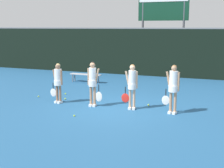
{
  "coord_description": "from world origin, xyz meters",
  "views": [
    {
      "loc": [
        4.3,
        -11.16,
        3.18
      ],
      "look_at": [
        -0.08,
        0.02,
        0.96
      ],
      "focal_mm": 50.0,
      "sensor_mm": 36.0,
      "label": 1
    }
  ],
  "objects": [
    {
      "name": "tennis_ball_3",
      "position": [
        -0.89,
        -1.63,
        0.03
      ],
      "size": [
        0.06,
        0.06,
        0.06
      ],
      "primitive_type": "sphere",
      "color": "#CCE033",
      "rests_on": "ground_plane"
    },
    {
      "name": "tennis_ball_2",
      "position": [
        -2.52,
        0.58,
        0.03
      ],
      "size": [
        0.07,
        0.07,
        0.07
      ],
      "primitive_type": "sphere",
      "color": "#CCE033",
      "rests_on": "ground_plane"
    },
    {
      "name": "player_2",
      "position": [
        0.72,
        0.09,
        1.03
      ],
      "size": [
        0.63,
        0.33,
        1.76
      ],
      "rotation": [
        0.0,
        0.0,
        0.13
      ],
      "color": "tan",
      "rests_on": "ground_plane"
    },
    {
      "name": "player_1",
      "position": [
        -0.89,
        -0.02,
        1.06
      ],
      "size": [
        0.61,
        0.33,
        1.8
      ],
      "rotation": [
        0.0,
        0.0,
        0.11
      ],
      "color": "tan",
      "rests_on": "ground_plane"
    },
    {
      "name": "tennis_ball_0",
      "position": [
        -3.9,
        0.54,
        0.03
      ],
      "size": [
        0.07,
        0.07,
        0.07
      ],
      "primitive_type": "sphere",
      "color": "#CCE033",
      "rests_on": "ground_plane"
    },
    {
      "name": "fence_windscreen",
      "position": [
        0.0,
        8.45,
        1.57
      ],
      "size": [
        60.0,
        0.08,
        3.11
      ],
      "color": "black",
      "rests_on": "ground_plane"
    },
    {
      "name": "tennis_ball_4",
      "position": [
        1.19,
        0.85,
        0.03
      ],
      "size": [
        0.07,
        0.07,
        0.07
      ],
      "primitive_type": "sphere",
      "color": "#CCE033",
      "rests_on": "ground_plane"
    },
    {
      "name": "tennis_ball_1",
      "position": [
        -3.03,
        1.48,
        0.03
      ],
      "size": [
        0.07,
        0.07,
        0.07
      ],
      "primitive_type": "sphere",
      "color": "#CCE033",
      "rests_on": "ground_plane"
    },
    {
      "name": "player_3",
      "position": [
        2.31,
        0.06,
        1.07
      ],
      "size": [
        0.64,
        0.36,
        1.81
      ],
      "rotation": [
        0.0,
        0.0,
        -0.16
      ],
      "color": "tan",
      "rests_on": "ground_plane"
    },
    {
      "name": "bench_courtside",
      "position": [
        -3.61,
        4.8,
        0.41
      ],
      "size": [
        1.89,
        0.39,
        0.48
      ],
      "rotation": [
        0.0,
        0.0,
        -0.02
      ],
      "color": "#B2B2B7",
      "rests_on": "ground_plane"
    },
    {
      "name": "scoreboard",
      "position": [
        -0.18,
        9.36,
        3.88
      ],
      "size": [
        3.3,
        0.15,
        5.05
      ],
      "color": "#515156",
      "rests_on": "ground_plane"
    },
    {
      "name": "ground_plane",
      "position": [
        0.0,
        0.0,
        0.0
      ],
      "size": [
        140.0,
        140.0,
        0.0
      ],
      "primitive_type": "plane",
      "color": "#235684"
    },
    {
      "name": "player_0",
      "position": [
        -2.48,
        -0.06,
        0.98
      ],
      "size": [
        0.63,
        0.35,
        1.67
      ],
      "rotation": [
        0.0,
        0.0,
        -0.17
      ],
      "color": "#8C664C",
      "rests_on": "ground_plane"
    }
  ]
}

